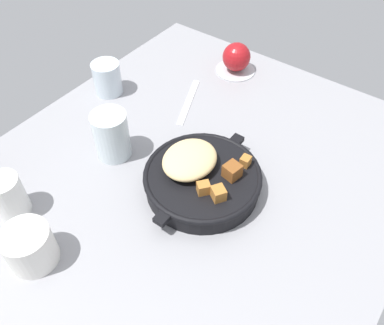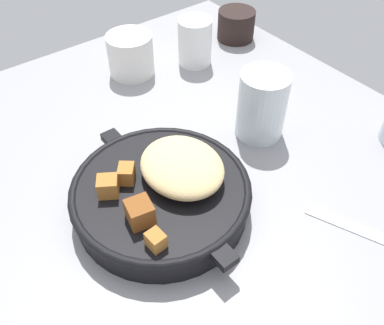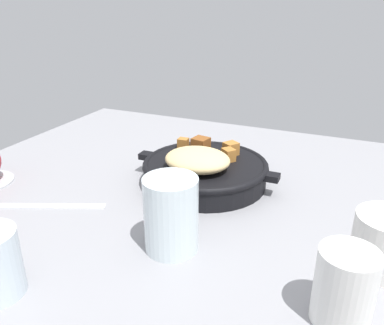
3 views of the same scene
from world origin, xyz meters
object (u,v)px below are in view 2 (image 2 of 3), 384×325
cast_iron_skillet (163,192)px  butter_knife (376,236)px  white_creamer_pitcher (195,42)px  water_glass_tall (262,105)px  coffee_mug_dark (236,25)px  ceramic_mug_white (131,55)px

cast_iron_skillet → butter_knife: cast_iron_skillet is taller
cast_iron_skillet → white_creamer_pitcher: bearing=135.7°
white_creamer_pitcher → water_glass_tall: bearing=-11.7°
butter_knife → coffee_mug_dark: size_ratio=2.37×
coffee_mug_dark → water_glass_tall: water_glass_tall is taller
butter_knife → coffee_mug_dark: 54.19cm
ceramic_mug_white → butter_knife: bearing=5.1°
butter_knife → coffee_mug_dark: coffee_mug_dark is taller
butter_knife → water_glass_tall: size_ratio=1.69×
butter_knife → white_creamer_pitcher: bearing=148.4°
butter_knife → cast_iron_skillet: bearing=-160.9°
coffee_mug_dark → ceramic_mug_white: size_ratio=0.91×
coffee_mug_dark → white_creamer_pitcher: (2.40, -13.01, 1.44)cm
coffee_mug_dark → ceramic_mug_white: bearing=-94.7°
cast_iron_skillet → coffee_mug_dark: size_ratio=3.62×
ceramic_mug_white → water_glass_tall: size_ratio=0.78×
white_creamer_pitcher → water_glass_tall: water_glass_tall is taller
coffee_mug_dark → ceramic_mug_white: 25.05cm
cast_iron_skillet → water_glass_tall: water_glass_tall is taller
coffee_mug_dark → cast_iron_skillet: bearing=-53.3°
cast_iron_skillet → coffee_mug_dark: (-29.25, 39.18, -0.05)cm
cast_iron_skillet → coffee_mug_dark: 48.89cm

